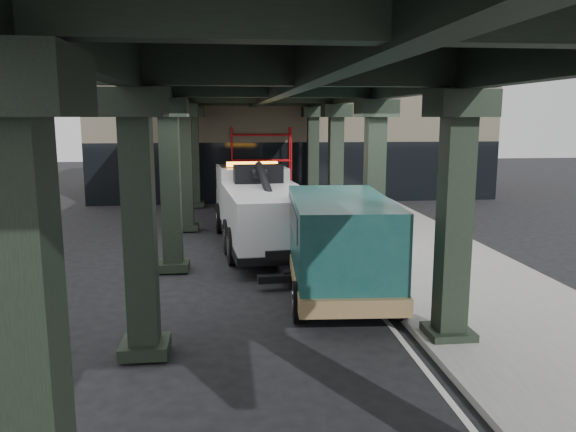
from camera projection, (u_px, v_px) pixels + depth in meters
ground at (296, 288)px, 15.00m from camera, size 90.00×90.00×0.00m
sidewalk at (432, 261)px, 17.43m from camera, size 5.00×40.00×0.15m
lane_stripe at (343, 266)px, 17.14m from camera, size 0.12×38.00×0.01m
viaduct at (274, 83)px, 15.97m from camera, size 7.40×32.00×6.40m
building at (288, 125)px, 34.10m from camera, size 22.00×10.00×8.00m
scaffolding at (261, 164)px, 28.97m from camera, size 3.08×0.88×4.00m
tow_truck at (260, 205)px, 19.68m from camera, size 3.31×9.24×2.97m
towed_van at (338, 241)px, 14.30m from camera, size 2.88×6.46×2.56m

